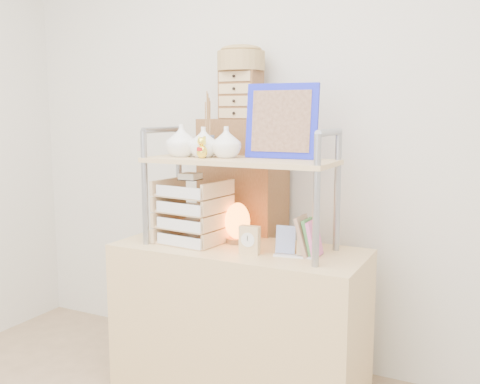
# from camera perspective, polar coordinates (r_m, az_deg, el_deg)

# --- Properties ---
(room_shell) EXTENTS (3.42, 3.41, 2.61)m
(room_shell) POSITION_cam_1_polar(r_m,az_deg,el_deg) (1.82, -12.17, 18.13)
(room_shell) COLOR silver
(room_shell) RESTS_ON ground
(desk) EXTENTS (1.20, 0.50, 0.75)m
(desk) POSITION_cam_1_polar(r_m,az_deg,el_deg) (2.67, -0.11, -13.70)
(desk) COLOR tan
(desk) RESTS_ON ground
(cabinet) EXTENTS (0.47, 0.29, 1.35)m
(cabinet) POSITION_cam_1_polar(r_m,az_deg,el_deg) (2.97, 0.29, -5.37)
(cabinet) COLOR brown
(cabinet) RESTS_ON ground
(hutch) EXTENTS (0.90, 0.34, 0.77)m
(hutch) POSITION_cam_1_polar(r_m,az_deg,el_deg) (2.52, -1.06, 4.17)
(hutch) COLOR gray
(hutch) RESTS_ON desk
(letter_tray) EXTENTS (0.31, 0.29, 0.35)m
(letter_tray) POSITION_cam_1_polar(r_m,az_deg,el_deg) (2.62, -5.22, -2.48)
(letter_tray) COLOR #D1B27D
(letter_tray) RESTS_ON desk
(salt_lamp) EXTENTS (0.13, 0.12, 0.20)m
(salt_lamp) POSITION_cam_1_polar(r_m,az_deg,el_deg) (2.62, -0.27, -3.26)
(salt_lamp) COLOR brown
(salt_lamp) RESTS_ON desk
(desk_clock) EXTENTS (0.09, 0.05, 0.13)m
(desk_clock) POSITION_cam_1_polar(r_m,az_deg,el_deg) (2.41, 1.03, -5.15)
(desk_clock) COLOR tan
(desk_clock) RESTS_ON desk
(postcard_stand) EXTENTS (0.19, 0.08, 0.13)m
(postcard_stand) POSITION_cam_1_polar(r_m,az_deg,el_deg) (2.39, 5.91, -5.98)
(postcard_stand) COLOR white
(postcard_stand) RESTS_ON desk
(drawer_chest) EXTENTS (0.20, 0.16, 0.25)m
(drawer_chest) POSITION_cam_1_polar(r_m,az_deg,el_deg) (2.86, 0.10, 10.28)
(drawer_chest) COLOR brown
(drawer_chest) RESTS_ON cabinet
(woven_basket) EXTENTS (0.25, 0.25, 0.10)m
(woven_basket) POSITION_cam_1_polar(r_m,az_deg,el_deg) (2.87, 0.12, 13.77)
(woven_basket) COLOR olive
(woven_basket) RESTS_ON drawer_chest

